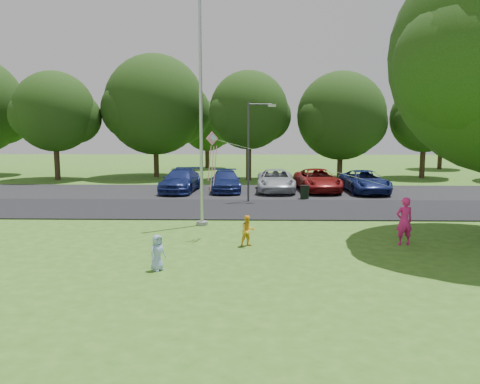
{
  "coord_description": "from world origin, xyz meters",
  "views": [
    {
      "loc": [
        -1.35,
        -14.98,
        4.2
      ],
      "look_at": [
        -1.82,
        4.0,
        1.6
      ],
      "focal_mm": 35.0,
      "sensor_mm": 36.0,
      "label": 1
    }
  ],
  "objects_px": {
    "woman": "(404,221)",
    "child_blue": "(157,253)",
    "street_lamp": "(252,142)",
    "flagpole": "(201,129)",
    "trash_can": "(305,192)",
    "kite": "(219,152)",
    "child_yellow": "(248,231)"
  },
  "relations": [
    {
      "from": "child_yellow",
      "to": "child_blue",
      "type": "relative_size",
      "value": 1.04
    },
    {
      "from": "child_blue",
      "to": "kite",
      "type": "bearing_deg",
      "value": 19.06
    },
    {
      "from": "street_lamp",
      "to": "child_blue",
      "type": "distance_m",
      "value": 13.55
    },
    {
      "from": "woman",
      "to": "child_blue",
      "type": "height_order",
      "value": "woman"
    },
    {
      "from": "kite",
      "to": "flagpole",
      "type": "bearing_deg",
      "value": 73.5
    },
    {
      "from": "street_lamp",
      "to": "child_blue",
      "type": "bearing_deg",
      "value": -110.44
    },
    {
      "from": "trash_can",
      "to": "kite",
      "type": "relative_size",
      "value": 0.12
    },
    {
      "from": "flagpole",
      "to": "kite",
      "type": "bearing_deg",
      "value": -69.09
    },
    {
      "from": "street_lamp",
      "to": "kite",
      "type": "bearing_deg",
      "value": -106.37
    },
    {
      "from": "kite",
      "to": "child_blue",
      "type": "bearing_deg",
      "value": -147.89
    },
    {
      "from": "flagpole",
      "to": "woman",
      "type": "bearing_deg",
      "value": -23.2
    },
    {
      "from": "flagpole",
      "to": "street_lamp",
      "type": "xyz_separation_m",
      "value": [
        2.19,
        6.37,
        -0.77
      ]
    },
    {
      "from": "woman",
      "to": "kite",
      "type": "xyz_separation_m",
      "value": [
        -6.75,
        0.88,
        2.44
      ]
    },
    {
      "from": "trash_can",
      "to": "child_yellow",
      "type": "xyz_separation_m",
      "value": [
        -3.27,
        -11.05,
        0.13
      ]
    },
    {
      "from": "street_lamp",
      "to": "woman",
      "type": "relative_size",
      "value": 3.24
    },
    {
      "from": "flagpole",
      "to": "woman",
      "type": "xyz_separation_m",
      "value": [
        7.67,
        -3.29,
        -3.29
      ]
    },
    {
      "from": "woman",
      "to": "flagpole",
      "type": "bearing_deg",
      "value": -33.74
    },
    {
      "from": "child_blue",
      "to": "woman",
      "type": "bearing_deg",
      "value": -28.92
    },
    {
      "from": "flagpole",
      "to": "kite",
      "type": "xyz_separation_m",
      "value": [
        0.92,
        -2.41,
        -0.85
      ]
    },
    {
      "from": "child_yellow",
      "to": "child_blue",
      "type": "height_order",
      "value": "child_yellow"
    },
    {
      "from": "woman",
      "to": "child_blue",
      "type": "bearing_deg",
      "value": 11.0
    },
    {
      "from": "child_yellow",
      "to": "child_blue",
      "type": "distance_m",
      "value": 3.96
    },
    {
      "from": "street_lamp",
      "to": "child_blue",
      "type": "xyz_separation_m",
      "value": [
        -2.83,
        -12.94,
        -2.86
      ]
    },
    {
      "from": "trash_can",
      "to": "child_blue",
      "type": "xyz_separation_m",
      "value": [
        -5.93,
        -13.98,
        0.11
      ]
    },
    {
      "from": "flagpole",
      "to": "kite",
      "type": "height_order",
      "value": "flagpole"
    },
    {
      "from": "child_yellow",
      "to": "trash_can",
      "type": "bearing_deg",
      "value": 48.5
    },
    {
      "from": "street_lamp",
      "to": "child_blue",
      "type": "height_order",
      "value": "street_lamp"
    },
    {
      "from": "woman",
      "to": "child_yellow",
      "type": "height_order",
      "value": "woman"
    },
    {
      "from": "street_lamp",
      "to": "child_blue",
      "type": "relative_size",
      "value": 5.24
    },
    {
      "from": "trash_can",
      "to": "woman",
      "type": "xyz_separation_m",
      "value": [
        2.38,
        -10.7,
        0.44
      ]
    },
    {
      "from": "flagpole",
      "to": "child_blue",
      "type": "xyz_separation_m",
      "value": [
        -0.63,
        -6.57,
        -3.63
      ]
    },
    {
      "from": "flagpole",
      "to": "trash_can",
      "type": "bearing_deg",
      "value": 54.48
    }
  ]
}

